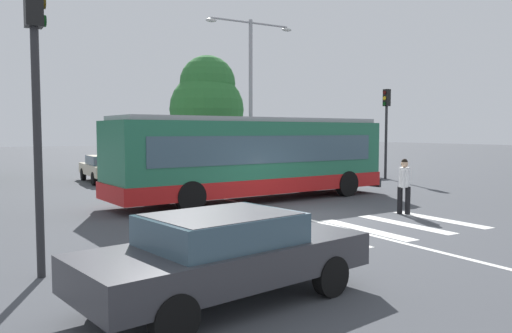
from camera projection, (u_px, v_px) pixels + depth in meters
The scene contains 15 objects.
ground_plane at pixel (309, 216), 15.26m from camera, with size 160.00×160.00×0.00m, color #424449.
city_transit_bus at pixel (254, 158), 18.67m from camera, with size 11.16×3.32×3.06m.
pedestrian_crossing_street at pixel (404, 183), 15.55m from camera, with size 0.51×0.43×1.72m.
foreground_sedan at pixel (225, 252), 7.52m from camera, with size 4.73×2.50×1.35m.
parked_car_champagne at pixel (106, 167), 25.45m from camera, with size 1.99×4.56×1.35m.
parked_car_white at pixel (156, 165), 26.70m from camera, with size 1.98×4.56×1.35m.
parked_car_black at pixel (200, 163), 28.57m from camera, with size 1.92×4.52×1.35m.
parked_car_charcoal at pixel (243, 161), 30.08m from camera, with size 1.96×4.54×1.35m.
traffic_light_near_corner at pixel (36, 78), 8.62m from camera, with size 0.33×0.32×5.23m.
traffic_light_far_corner at pixel (386, 119), 27.03m from camera, with size 0.33×0.32×4.81m.
bus_stop_shelter at pixel (332, 134), 29.60m from camera, with size 4.34×1.54×3.25m.
twin_arm_street_lamp at pixel (251, 80), 26.55m from camera, with size 5.18×0.32×8.38m.
background_tree_right at pixel (207, 102), 32.32m from camera, with size 4.76×4.76×7.41m.
crosswalk_painted_stripes at pixel (344, 232), 12.78m from camera, with size 7.73×3.23×0.01m.
lane_center_line at pixel (263, 208), 16.77m from camera, with size 0.16×24.00×0.01m, color silver.
Camera 1 is at (-9.17, -12.12, 2.56)m, focal length 35.41 mm.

